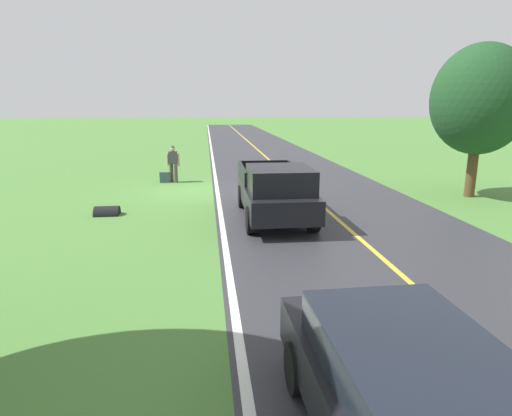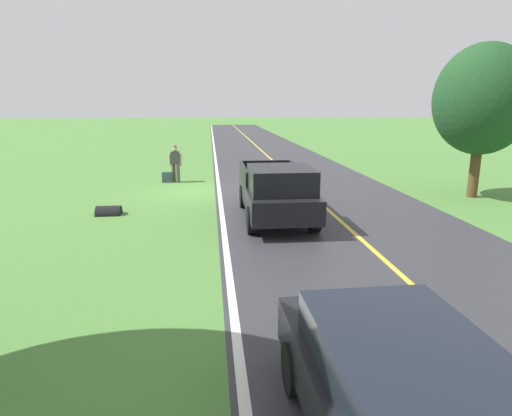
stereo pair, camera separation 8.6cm
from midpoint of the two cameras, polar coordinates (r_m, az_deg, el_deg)
ground_plane at (r=18.69m, az=-7.87°, el=2.17°), size 200.00×200.00×0.00m
road_surface at (r=19.14m, az=6.03°, el=2.49°), size 7.83×120.00×0.00m
lane_edge_line at (r=18.69m, az=-5.23°, el=2.25°), size 0.16×117.60×0.00m
lane_centre_line at (r=19.14m, az=6.03°, el=2.50°), size 0.14×117.60×0.00m
hitchhiker_walking at (r=20.99m, az=-10.93°, el=6.00°), size 0.62×0.51×1.75m
suitcase_carried at (r=21.05m, az=-12.00°, el=3.96°), size 0.46×0.20×0.50m
pickup_truck_passing at (r=13.79m, az=2.39°, el=2.33°), size 2.13×5.41×1.82m
tree_far_side_near at (r=19.14m, az=27.20°, el=12.49°), size 3.65×3.65×5.89m
sedan_ahead_same_lane at (r=4.95m, az=19.36°, el=-23.03°), size 1.99×4.43×1.41m
drainage_culvert at (r=15.46m, az=-19.08°, el=-0.85°), size 0.80×0.60×0.60m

